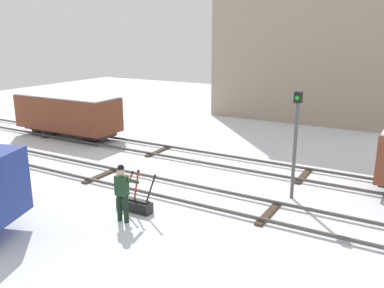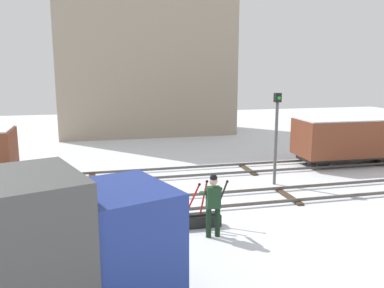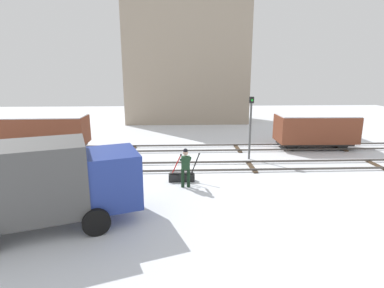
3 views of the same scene
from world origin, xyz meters
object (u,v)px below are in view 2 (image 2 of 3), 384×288
object	(u,v)px
rail_worker	(213,201)
signal_post	(276,129)
freight_car_back_track	(349,138)
switch_lever_frame	(200,219)
delivery_truck	(6,254)

from	to	relation	value
rail_worker	signal_post	xyz separation A→B (m)	(3.91, 4.34, 1.25)
freight_car_back_track	signal_post	bearing A→B (deg)	-153.18
switch_lever_frame	signal_post	size ratio (longest dim) A/B	0.40
switch_lever_frame	signal_post	bearing A→B (deg)	41.29
delivery_truck	signal_post	xyz separation A→B (m)	(8.51, 7.79, 0.64)
delivery_truck	signal_post	world-z (taller)	signal_post
rail_worker	freight_car_back_track	distance (m)	11.17
rail_worker	signal_post	bearing A→B (deg)	47.91
delivery_truck	switch_lever_frame	bearing A→B (deg)	24.11
rail_worker	delivery_truck	size ratio (longest dim) A/B	0.30
delivery_truck	freight_car_back_track	size ratio (longest dim) A/B	1.16
delivery_truck	freight_car_back_track	distance (m)	16.92
delivery_truck	signal_post	size ratio (longest dim) A/B	1.62
rail_worker	signal_post	world-z (taller)	signal_post
switch_lever_frame	signal_post	world-z (taller)	signal_post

